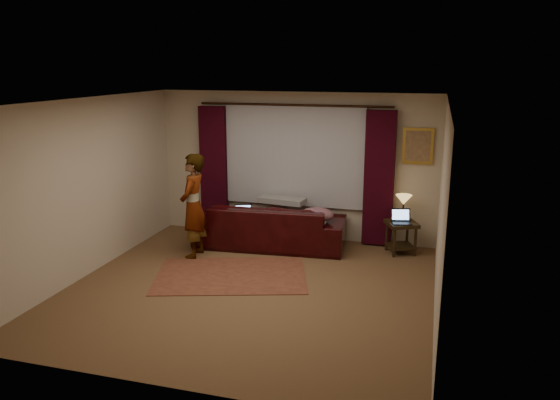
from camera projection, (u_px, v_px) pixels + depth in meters
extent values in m
cube|color=brown|center=(250.00, 289.00, 7.66)|extent=(5.00, 5.00, 0.01)
cube|color=silver|center=(247.00, 101.00, 7.03)|extent=(5.00, 5.00, 0.02)
cube|color=#C4B49B|center=(295.00, 166.00, 9.67)|extent=(5.00, 0.02, 2.60)
cube|color=#C4B49B|center=(159.00, 262.00, 5.01)|extent=(5.00, 0.02, 2.60)
cube|color=#C4B49B|center=(88.00, 187.00, 8.01)|extent=(0.02, 5.00, 2.60)
cube|color=#C4B49B|center=(441.00, 212.00, 6.67)|extent=(0.02, 5.00, 2.60)
cube|color=#A8A8AF|center=(294.00, 155.00, 9.57)|extent=(2.50, 0.05, 1.80)
cube|color=black|center=(214.00, 169.00, 10.00)|extent=(0.50, 0.14, 2.30)
cube|color=black|center=(379.00, 179.00, 9.20)|extent=(0.50, 0.14, 2.30)
cylinder|color=black|center=(294.00, 105.00, 9.31)|extent=(0.04, 0.04, 3.40)
cube|color=gold|center=(418.00, 146.00, 8.97)|extent=(0.50, 0.04, 0.60)
imported|color=black|center=(270.00, 217.00, 9.33)|extent=(2.63, 1.30, 1.03)
cube|color=gray|center=(282.00, 185.00, 9.44)|extent=(0.85, 0.43, 0.10)
ellipsoid|color=#754A54|center=(317.00, 215.00, 9.03)|extent=(0.67, 0.60, 0.23)
cube|color=brown|center=(231.00, 275.00, 8.13)|extent=(2.55, 2.06, 0.01)
cube|color=black|center=(401.00, 238.00, 9.03)|extent=(0.62, 0.62, 0.54)
imported|color=gray|center=(193.00, 206.00, 8.75)|extent=(0.54, 0.54, 1.70)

